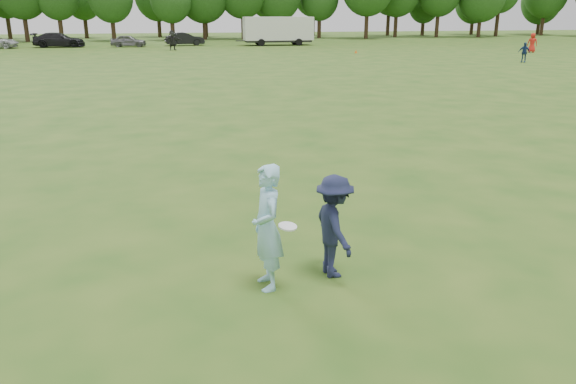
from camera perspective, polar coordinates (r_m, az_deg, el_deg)
The scene contains 12 objects.
ground at distance 8.65m, azimuth 4.41°, elevation -9.14°, with size 200.00×200.00×0.00m, color #264E16.
thrower at distance 8.14m, azimuth -2.13°, elevation -3.63°, with size 0.69×0.45×1.88m, color #94CFE6.
defender at distance 8.58m, azimuth 4.72°, elevation -3.50°, with size 1.04×0.60×1.61m, color #1A1E39.
player_far_b at distance 49.08m, azimuth 22.86°, elevation 12.94°, with size 0.90×0.38×1.54m, color navy.
player_far_c at distance 60.92m, azimuth 23.57°, elevation 13.73°, with size 0.90×0.59×1.85m, color red.
player_far_d at distance 60.60m, azimuth -11.68°, elevation 14.86°, with size 1.85×0.59×1.99m, color #242424.
car_d at distance 69.00m, azimuth -22.25°, elevation 14.10°, with size 2.22×5.45×1.58m, color black.
car_e at distance 67.36m, azimuth -15.89°, elevation 14.55°, with size 1.56×3.87×1.32m, color slate.
car_f at distance 68.54m, azimuth -10.45°, elevation 15.04°, with size 1.56×4.47×1.47m, color black.
field_cone at distance 55.82m, azimuth 6.92°, elevation 13.98°, with size 0.28×0.28×0.30m, color #DE540B.
disc_in_play at distance 7.99m, azimuth -0.03°, elevation -3.51°, with size 0.32×0.32×0.08m.
cargo_trailer at distance 67.96m, azimuth -1.01°, elevation 16.17°, with size 9.00×2.75×3.20m.
Camera 1 is at (-2.19, -7.39, 3.94)m, focal length 35.00 mm.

